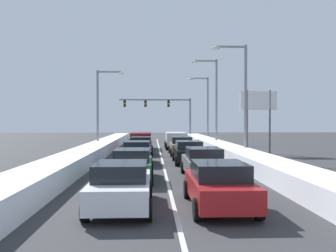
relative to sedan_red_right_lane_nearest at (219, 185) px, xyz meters
The scene contains 20 objects.
ground_plane 12.53m from the sedan_red_right_lane_nearest, 96.68° to the left, with size 130.11×130.11×0.00m, color #333335.
lane_stripe_between_right_lane_and_center_lane 17.51m from the sedan_red_right_lane_nearest, 94.77° to the left, with size 0.14×55.04×0.01m, color silver.
snow_bank_right_shoulder 17.85m from the sedan_red_right_lane_nearest, 77.56° to the left, with size 2.02×55.04×0.89m, color white.
snow_bank_left_shoulder 18.69m from the sedan_red_right_lane_nearest, 111.19° to the left, with size 1.96×55.04×0.95m, color white.
sedan_red_right_lane_nearest is the anchor object (origin of this frame).
sedan_gray_right_lane_second 6.43m from the sedan_red_right_lane_nearest, 86.55° to the left, with size 2.00×4.50×1.51m.
sedan_black_right_lane_third 12.64m from the sedan_red_right_lane_nearest, 88.83° to the left, with size 2.00×4.50×1.51m.
sedan_tan_right_lane_fourth 18.90m from the sedan_red_right_lane_nearest, 89.20° to the left, with size 2.00×4.50×1.51m.
suv_silver_right_lane_fifth 25.31m from the sedan_red_right_lane_nearest, 89.52° to the left, with size 2.16×4.90×1.67m.
sedan_white_center_lane_nearest 3.17m from the sedan_red_right_lane_nearest, behind, with size 2.00×4.50×1.51m.
sedan_green_center_lane_second 6.52m from the sedan_red_right_lane_nearest, 118.64° to the left, with size 2.00×4.50×1.51m.
sedan_navy_center_lane_third 12.84m from the sedan_red_right_lane_nearest, 104.29° to the left, with size 2.00×4.50×1.51m.
sedan_charcoal_center_lane_fourth 19.41m from the sedan_red_right_lane_nearest, 99.24° to the left, with size 2.00×4.50×1.51m.
suv_maroon_center_lane_fifth 25.26m from the sedan_red_right_lane_nearest, 97.45° to the left, with size 2.16×4.90×1.67m.
traffic_light_gantry 42.62m from the sedan_red_right_lane_nearest, 90.37° to the left, with size 10.60×0.47×6.20m.
street_lamp_right_near 16.12m from the sedan_red_right_lane_nearest, 73.79° to the left, with size 2.66×0.36×8.43m.
street_lamp_right_mid 25.66m from the sedan_red_right_lane_nearest, 80.99° to the left, with size 2.66×0.36×9.02m.
street_lamp_right_far 35.50m from the sedan_red_right_lane_nearest, 82.54° to the left, with size 2.66×0.36×8.42m.
street_lamp_left_mid 24.72m from the sedan_red_right_lane_nearest, 106.61° to the left, with size 2.66×0.36×7.66m.
roadside_sign_right 21.09m from the sedan_red_right_lane_nearest, 70.29° to the left, with size 3.20×0.16×5.50m.
Camera 1 is at (-0.72, -4.31, 2.85)m, focal length 39.40 mm.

